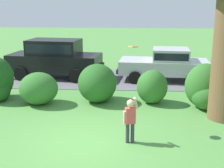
% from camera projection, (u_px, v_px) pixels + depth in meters
% --- Properties ---
extents(ground_plane, '(80.00, 80.00, 0.00)m').
position_uv_depth(ground_plane, '(85.00, 142.00, 8.37)').
color(ground_plane, '#518E42').
extents(driveway_strip, '(28.00, 4.40, 0.02)m').
position_uv_depth(driveway_strip, '(106.00, 78.00, 15.50)').
color(driveway_strip, slate).
rests_on(driveway_strip, ground).
extents(shrub_centre_left, '(1.42, 1.34, 1.20)m').
position_uv_depth(shrub_centre_left, '(39.00, 88.00, 11.41)').
color(shrub_centre_left, '#33702B').
rests_on(shrub_centre_left, ground).
extents(shrub_centre, '(1.46, 1.64, 1.45)m').
position_uv_depth(shrub_centre, '(98.00, 84.00, 11.69)').
color(shrub_centre, '#286023').
rests_on(shrub_centre, ground).
extents(shrub_centre_right, '(1.14, 1.14, 1.26)m').
position_uv_depth(shrub_centre_right, '(152.00, 88.00, 11.56)').
color(shrub_centre_right, '#33702B').
rests_on(shrub_centre_right, ground).
extents(shrub_far_end, '(1.43, 1.42, 1.61)m').
position_uv_depth(shrub_far_end, '(206.00, 89.00, 10.95)').
color(shrub_far_end, '#33702B').
rests_on(shrub_far_end, ground).
extents(parked_sedan, '(4.53, 2.36, 1.56)m').
position_uv_depth(parked_sedan, '(166.00, 63.00, 14.90)').
color(parked_sedan, silver).
rests_on(parked_sedan, ground).
extents(parked_suv, '(4.87, 2.49, 1.92)m').
position_uv_depth(parked_suv, '(55.00, 56.00, 15.40)').
color(parked_suv, black).
rests_on(parked_suv, ground).
extents(child_thrower, '(0.41, 0.34, 1.29)m').
position_uv_depth(child_thrower, '(130.00, 117.00, 8.20)').
color(child_thrower, '#383842').
rests_on(child_thrower, ground).
extents(frisbee, '(0.28, 0.28, 0.04)m').
position_uv_depth(frisbee, '(133.00, 46.00, 8.55)').
color(frisbee, orange).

